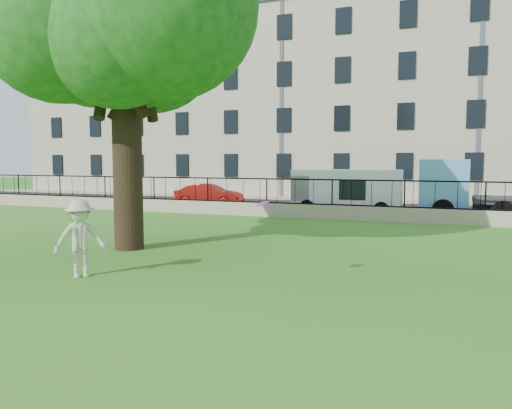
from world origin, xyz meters
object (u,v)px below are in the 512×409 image
at_px(frisbee, 263,204).
at_px(blue_truck, 496,190).
at_px(man, 80,239).
at_px(red_sedan, 209,195).
at_px(white_van, 347,192).

height_order(frisbee, blue_truck, blue_truck).
height_order(man, red_sedan, man).
xyz_separation_m(man, frisbee, (3.88, 0.86, 0.81)).
distance_m(frisbee, red_sedan, 17.69).
bearing_deg(frisbee, red_sedan, 120.94).
relative_size(frisbee, red_sedan, 0.07).
bearing_deg(frisbee, man, -167.44).
xyz_separation_m(red_sedan, blue_truck, (14.20, -1.00, 0.67)).
xyz_separation_m(frisbee, red_sedan, (-9.08, 15.14, -1.03)).
height_order(frisbee, red_sedan, frisbee).
distance_m(frisbee, white_van, 14.21).
relative_size(frisbee, blue_truck, 0.04).
height_order(man, blue_truck, blue_truck).
distance_m(man, frisbee, 4.05).
relative_size(red_sedan, blue_truck, 0.61).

